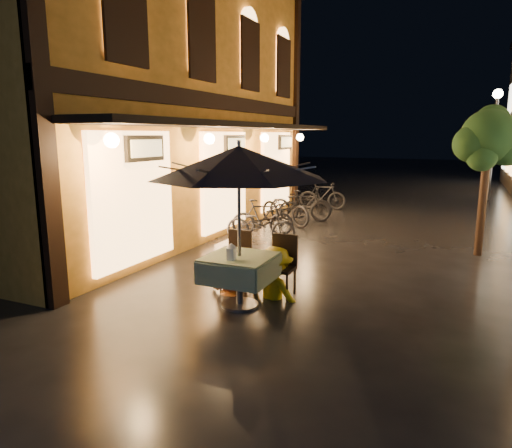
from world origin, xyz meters
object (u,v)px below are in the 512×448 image
at_px(person_yellow, 275,248).
at_px(bicycle_0, 261,225).
at_px(cafe_table, 240,268).
at_px(person_orange, 230,247).
at_px(patio_umbrella, 239,162).
at_px(table_lantern, 232,251).

relative_size(person_yellow, bicycle_0, 0.92).
xyz_separation_m(cafe_table, person_yellow, (0.33, 0.60, 0.20)).
distance_m(cafe_table, person_orange, 0.71).
height_order(cafe_table, patio_umbrella, patio_umbrella).
height_order(person_orange, bicycle_0, person_orange).
relative_size(cafe_table, person_orange, 0.67).
bearing_deg(table_lantern, person_yellow, 68.76).
bearing_deg(person_orange, patio_umbrella, 124.97).
bearing_deg(patio_umbrella, table_lantern, -90.00).
relative_size(table_lantern, person_yellow, 0.16).
bearing_deg(person_yellow, person_orange, 15.26).
xyz_separation_m(cafe_table, person_orange, (-0.43, 0.54, 0.16)).
bearing_deg(person_yellow, bicycle_0, -52.05).
bearing_deg(cafe_table, table_lantern, -90.00).
relative_size(cafe_table, person_yellow, 0.63).
bearing_deg(bicycle_0, cafe_table, -164.40).
height_order(patio_umbrella, person_orange, patio_umbrella).
relative_size(person_orange, bicycle_0, 0.86).
bearing_deg(bicycle_0, patio_umbrella, -164.40).
distance_m(table_lantern, person_yellow, 0.92).
distance_m(patio_umbrella, table_lantern, 1.26).
bearing_deg(bicycle_0, person_yellow, -156.31).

